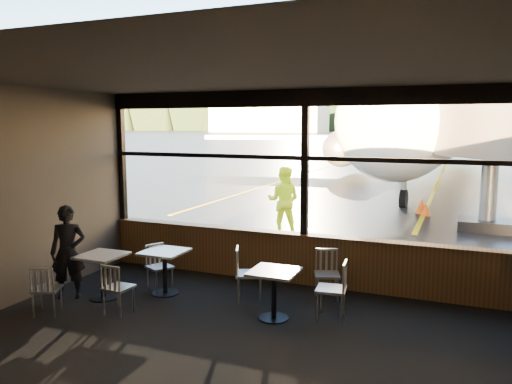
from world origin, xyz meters
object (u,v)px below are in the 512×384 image
Objects in this scene: chair_mid_w at (160,267)px; cafe_table_left at (103,277)px; jet_bridge at (508,145)px; chair_left_s at (47,289)px; chair_near_n at (327,275)px; chair_mid_s at (119,288)px; chair_near_e at (331,290)px; cone_extra at (422,206)px; passenger at (68,252)px; ground_crew at (284,201)px; cone_wing at (304,169)px; cafe_table_mid at (165,272)px; airliner at (445,78)px; chair_near_w at (249,274)px; cone_nose at (426,209)px; cafe_table_near at (274,295)px.

cafe_table_left is at bearing -11.67° from chair_mid_w.
jet_bridge is 14.35× the size of cafe_table_left.
chair_near_n is at bearing 6.91° from chair_left_s.
cafe_table_left is 0.93× the size of chair_mid_s.
cafe_table_left is at bearing 92.89° from chair_near_e.
chair_mid_w is 1.60× the size of cone_extra.
passenger is at bearing 94.01° from chair_near_e.
ground_crew is 3.65× the size of cone_wing.
cone_wing is (-6.77, 20.87, -0.17)m from chair_near_n.
chair_mid_w is (-0.05, 1.21, -0.01)m from chair_mid_s.
chair_near_n reaches higher than cone_wing.
cafe_table_left is at bearing -144.37° from cafe_table_mid.
airliner is 39.12× the size of chair_near_w.
ground_crew reaches higher than cone_wing.
chair_near_w is (-4.15, -6.72, -1.92)m from jet_bridge.
chair_near_w is 1.12× the size of chair_mid_s.
ground_crew is at bearing -162.17° from jet_bridge.
airliner is 22.79× the size of passenger.
cafe_table_mid is 10.24m from cone_nose.
chair_near_e is at bearing 114.35° from chair_mid_w.
passenger is (-4.01, -1.56, 0.36)m from chair_near_n.
passenger is at bearing -98.00° from airliner.
airliner is 46.76× the size of cafe_table_mid.
cone_nose is at bearing -115.53° from chair_near_n.
cone_extra is (4.81, 10.73, -0.53)m from passenger.
airliner is 16.45m from jet_bridge.
airliner is 39.90× the size of chair_near_e.
passenger is 11.50m from cone_nose.
cone_extra is at bearing -131.97° from ground_crew.
chair_near_e reaches higher than cafe_table_near.
ground_crew reaches higher than cone_extra.
jet_bridge is 4.29m from cone_extra.
chair_mid_w is 10.45m from cone_extra.
ground_crew reaches higher than chair_mid_s.
chair_mid_w is at bearing -110.45° from cone_extra.
chair_near_e is (-0.61, -22.94, -5.01)m from airliner.
chair_near_n is at bearing -115.94° from jet_bridge.
cafe_table_near is 3.54m from passenger.
chair_mid_w is at bearing -79.63° from cone_wing.
chair_mid_w is at bearing 75.77° from ground_crew.
chair_near_n is 1.05× the size of chair_mid_w.
cone_wing is (-4.45, 16.42, -0.65)m from ground_crew.
cafe_table_near is (-1.39, -23.29, -5.08)m from airliner.
chair_near_n is 3.34m from chair_mid_s.
chair_mid_s is 0.45× the size of ground_crew.
jet_bridge is 8.33m from cafe_table_near.
cafe_table_near is 1.52× the size of cone_wing.
chair_near_n reaches higher than cafe_table_left.
jet_bridge is 9.16m from cafe_table_mid.
ground_crew is at bearing 44.52° from passenger.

